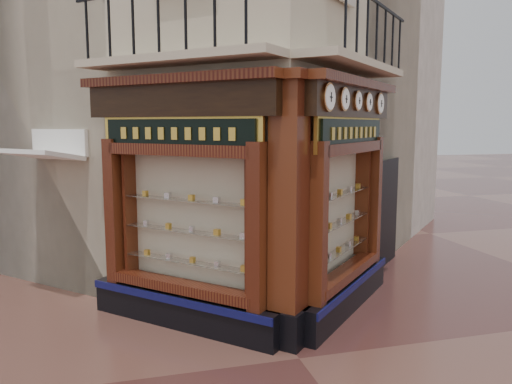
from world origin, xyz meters
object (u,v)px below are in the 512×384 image
object	(u,v)px
clock_b	(344,99)
clock_e	(380,104)
signboard_left	(177,133)
signboard_right	(352,133)
awning	(47,298)
corner_pilaster	(289,215)
clock_a	(329,97)
clock_c	(358,101)
clock_d	(368,102)

from	to	relation	value
clock_b	clock_e	size ratio (longest dim) A/B	0.92
signboard_left	signboard_right	xyz separation A→B (m)	(2.92, 0.00, 0.00)
awning	signboard_left	distance (m)	4.33
corner_pilaster	clock_a	size ratio (longest dim) A/B	9.68
corner_pilaster	clock_c	bearing A→B (deg)	-14.52
clock_e	signboard_left	distance (m)	3.94
signboard_left	signboard_right	size ratio (longest dim) A/B	0.99
clock_d	clock_b	bearing A→B (deg)	-180.00
clock_d	clock_c	bearing A→B (deg)	-180.00
clock_c	signboard_left	world-z (taller)	clock_c
clock_b	clock_c	distance (m)	0.63
clock_e	awning	world-z (taller)	clock_e
clock_e	clock_a	bearing A→B (deg)	180.00
clock_b	clock_e	xyz separation A→B (m)	(1.35, 1.35, 0.00)
corner_pilaster	clock_b	size ratio (longest dim) A/B	10.88
clock_a	awning	world-z (taller)	clock_a
clock_e	signboard_right	distance (m)	1.29
clock_b	clock_e	world-z (taller)	clock_e
clock_c	signboard_left	distance (m)	2.98
clock_c	awning	xyz separation A→B (m)	(-5.19, 2.15, -3.62)
awning	signboard_right	world-z (taller)	signboard_right
clock_b	corner_pilaster	bearing A→B (deg)	157.32
awning	clock_a	bearing A→B (deg)	-170.32
clock_a	signboard_left	world-z (taller)	clock_a
clock_a	clock_b	distance (m)	0.64
clock_d	signboard_right	xyz separation A→B (m)	(-0.42, -0.26, -0.52)
clock_a	clock_d	xyz separation A→B (m)	(1.31, 1.31, 0.00)
clock_a	signboard_left	bearing A→B (deg)	107.88
clock_c	corner_pilaster	bearing A→B (deg)	165.48
clock_e	awning	size ratio (longest dim) A/B	0.27
clock_b	signboard_right	distance (m)	0.90
awning	signboard_left	size ratio (longest dim) A/B	0.67
clock_c	clock_a	bearing A→B (deg)	-180.00
clock_c	signboard_left	xyz separation A→B (m)	(-2.93, 0.15, -0.52)
clock_a	clock_c	world-z (taller)	clock_a
corner_pilaster	signboard_right	bearing A→B (deg)	-10.25
clock_a	signboard_left	size ratio (longest dim) A/B	0.19
clock_b	signboard_right	world-z (taller)	clock_b
clock_a	clock_d	world-z (taller)	clock_a
corner_pilaster	signboard_left	distance (m)	2.12
clock_e	clock_c	bearing A→B (deg)	180.00
clock_c	signboard_right	world-z (taller)	clock_c
awning	signboard_left	bearing A→B (deg)	-176.52
corner_pilaster	signboard_right	size ratio (longest dim) A/B	1.81
awning	signboard_left	world-z (taller)	signboard_left
corner_pilaster	clock_b	bearing A→B (deg)	-22.68
clock_a	clock_d	bearing A→B (deg)	0.00
signboard_right	awning	bearing A→B (deg)	113.87
clock_a	clock_b	world-z (taller)	clock_a
clock_d	clock_e	xyz separation A→B (m)	(0.49, 0.49, 0.00)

